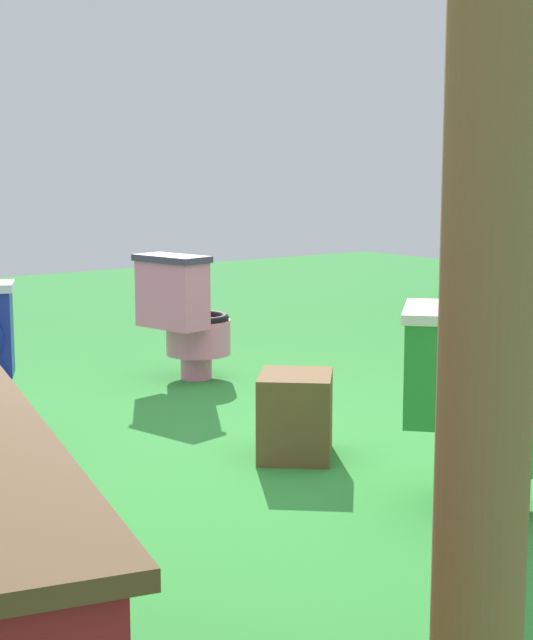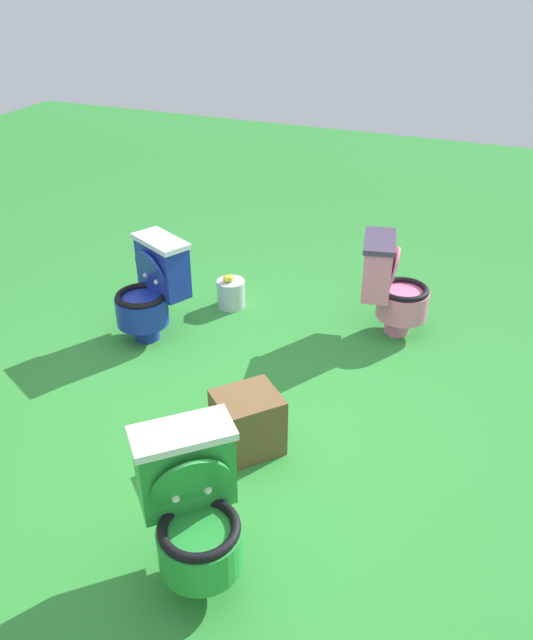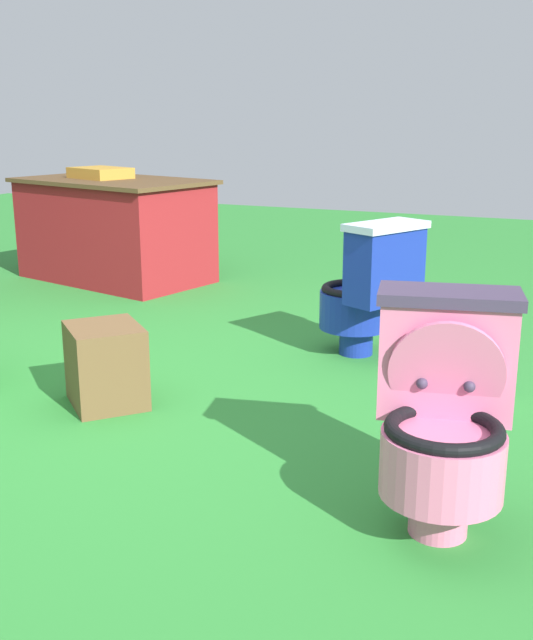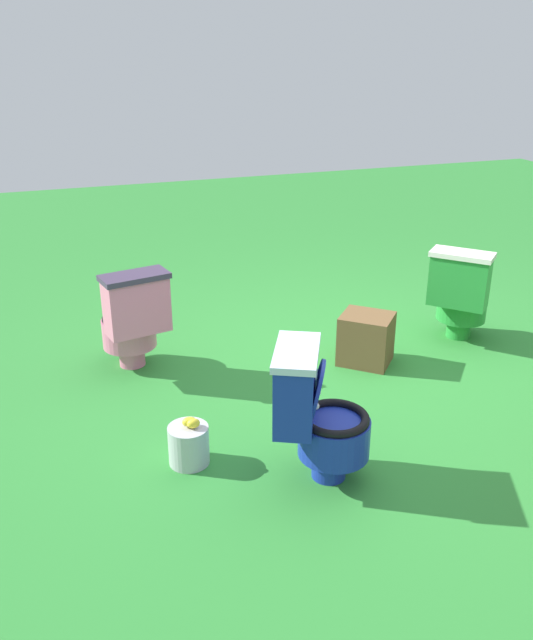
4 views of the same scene
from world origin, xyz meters
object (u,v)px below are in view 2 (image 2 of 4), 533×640
(toilet_green, at_px, (193,508))
(small_crate, at_px, (248,422))
(toilet_pink, at_px, (391,286))
(lemon_bucket, at_px, (231,293))
(toilet_blue, at_px, (152,289))

(toilet_green, xyz_separation_m, small_crate, (0.83, 0.11, -0.19))
(small_crate, bearing_deg, toilet_green, -172.34)
(small_crate, bearing_deg, toilet_pink, -15.66)
(toilet_pink, height_order, toilet_green, same)
(toilet_pink, bearing_deg, lemon_bucket, -97.56)
(toilet_blue, distance_m, toilet_green, 2.09)
(toilet_blue, distance_m, toilet_pink, 1.69)
(toilet_pink, relative_size, small_crate, 2.03)
(lemon_bucket, bearing_deg, small_crate, -151.71)
(lemon_bucket, bearing_deg, toilet_blue, 151.08)
(toilet_blue, relative_size, small_crate, 2.03)
(toilet_green, relative_size, small_crate, 2.03)
(toilet_blue, bearing_deg, small_crate, 168.62)
(lemon_bucket, bearing_deg, toilet_pink, -85.69)
(toilet_green, height_order, small_crate, toilet_green)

